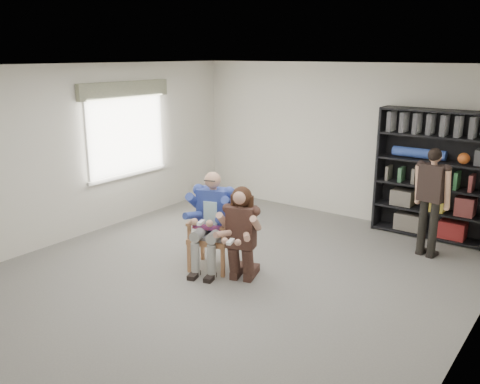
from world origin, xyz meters
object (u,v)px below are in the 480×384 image
Objects in this scene: kneeling_woman at (241,236)px; standing_man at (430,203)px; bookshelf at (433,175)px; armchair at (212,232)px; seated_man at (212,221)px.

standing_man is (1.73, 2.36, 0.18)m from kneeling_woman.
kneeling_woman is at bearing -114.76° from bookshelf.
armchair is 0.65× the size of standing_man.
bookshelf is (2.07, 3.11, 0.35)m from seated_man.
bookshelf is at bearing 39.01° from armchair.
armchair is at bearing 0.00° from seated_man.
armchair is 0.77× the size of seated_man.
kneeling_woman reaches higher than armchair.
seated_man is 0.85× the size of standing_man.
kneeling_woman is at bearing -114.84° from standing_man.
standing_man is at bearing 26.82° from seated_man.
standing_man is (0.24, -0.87, -0.23)m from bookshelf.
armchair is 0.60m from kneeling_woman.
bookshelf reaches higher than armchair.
standing_man is at bearing -74.80° from bookshelf.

